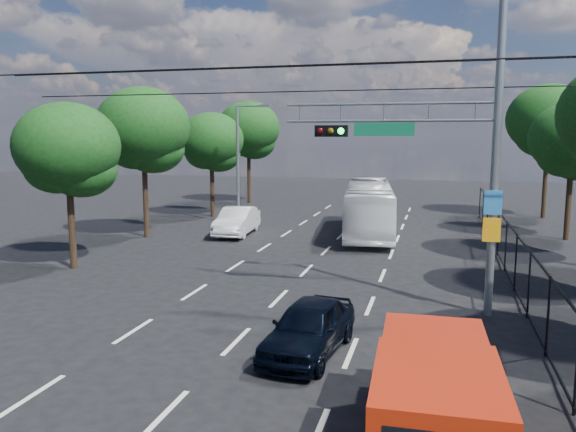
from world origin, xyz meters
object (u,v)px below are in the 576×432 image
(signal_mast, at_px, (452,138))
(navy_hatchback, at_px, (309,327))
(red_pickup, at_px, (435,400))
(white_van, at_px, (237,221))
(white_bus, at_px, (369,208))

(signal_mast, distance_m, navy_hatchback, 7.08)
(red_pickup, relative_size, white_van, 1.18)
(navy_hatchback, height_order, white_van, white_van)
(white_bus, distance_m, white_van, 7.17)
(red_pickup, height_order, white_bus, white_bus)
(white_bus, height_order, white_van, white_bus)
(signal_mast, bearing_deg, red_pickup, -91.97)
(red_pickup, distance_m, navy_hatchback, 4.96)
(white_bus, xyz_separation_m, white_van, (-6.85, -2.01, -0.70))
(red_pickup, xyz_separation_m, navy_hatchback, (-3.00, 3.93, -0.38))
(signal_mast, relative_size, red_pickup, 1.80)
(red_pickup, height_order, white_van, red_pickup)
(white_bus, bearing_deg, red_pickup, -87.39)
(signal_mast, bearing_deg, white_bus, 106.81)
(signal_mast, bearing_deg, white_van, 134.37)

